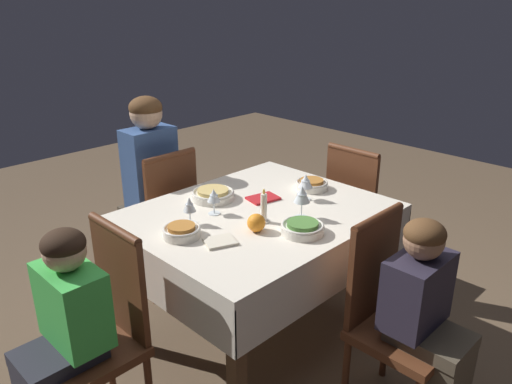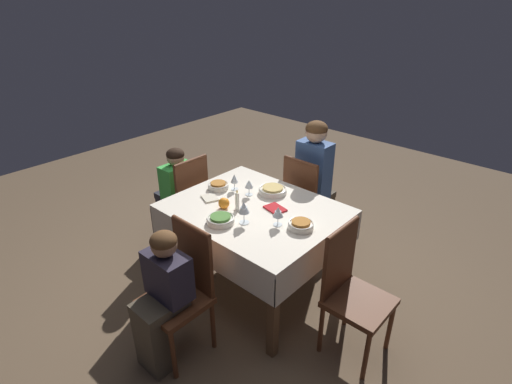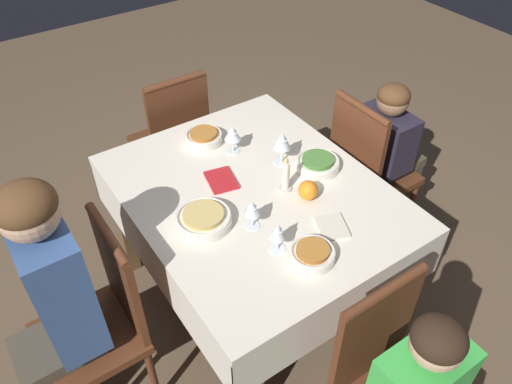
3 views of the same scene
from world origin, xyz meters
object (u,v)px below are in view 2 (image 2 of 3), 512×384
Objects in this scene: chair_east at (351,288)px; wine_glass_north at (249,184)px; person_child_green at (175,191)px; napkin_spare_side at (275,209)px; chair_north at (306,200)px; person_adult_denim at (316,176)px; bowl_south at (220,219)px; orange_fruit at (224,203)px; person_child_dark at (161,296)px; wine_glass_east at (278,212)px; candle_centerpiece at (237,202)px; chair_south at (183,286)px; napkin_red_folded at (210,198)px; bowl_west at (218,186)px; chair_west at (186,199)px; wine_glass_west at (234,179)px; dining_table at (255,218)px; bowl_east at (301,225)px; wine_glass_south at (244,208)px; bowl_north at (273,190)px.

chair_east is 1.12m from wine_glass_north.
napkin_spare_side is (1.17, 0.06, 0.22)m from person_child_green.
chair_north is 0.76× the size of person_adult_denim.
orange_fruit is (-0.13, 0.16, 0.01)m from bowl_south.
person_child_green is at bearing 36.38° from chair_north.
person_adult_denim reaches higher than person_child_dark.
candle_centerpiece is (-0.36, -0.04, -0.04)m from wine_glass_east.
person_child_green is at bearing 88.13° from chair_east.
person_child_dark reaches higher than candle_centerpiece.
person_adult_denim is at bearing 93.62° from chair_south.
person_child_dark reaches higher than wine_glass_north.
bowl_west is at bearing 115.67° from napkin_red_folded.
chair_south is 0.52m from bowl_south.
chair_west is 1.33m from person_child_dark.
wine_glass_west reaches higher than napkin_red_folded.
candle_centerpiece is 2.00× the size of orange_fruit.
bowl_south is at bearing 91.10° from chair_north.
dining_table is 7.09× the size of napkin_spare_side.
chair_west is 0.65m from wine_glass_west.
bowl_south is 1.45× the size of wine_glass_west.
wine_glass_north is 0.62m from bowl_east.
chair_west is at bearing 170.08° from candle_centerpiece.
dining_table is 0.21m from candle_centerpiece.
chair_west reaches higher than wine_glass_north.
wine_glass_east is at bearing 10.72° from orange_fruit.
chair_south is at bearing -75.67° from wine_glass_north.
bowl_south is at bearing -138.00° from wine_glass_south.
wine_glass_south is 0.47m from napkin_red_folded.
bowl_north is (-0.10, 1.20, 0.25)m from person_child_dark.
chair_west is 1.22m from person_adult_denim.
wine_glass_north is at bearing 79.14° from chair_north.
wine_glass_north is (-0.23, 1.05, 0.32)m from person_child_dark.
candle_centerpiece reaches higher than bowl_west.
person_child_green is 5.75× the size of candle_centerpiece.
wine_glass_east is 1.68× the size of orange_fruit.
napkin_spare_side is at bearing 68.10° from bowl_south.
wine_glass_west reaches higher than wine_glass_north.
person_adult_denim reaches higher than dining_table.
napkin_spare_side is at bearing 82.28° from wine_glass_south.
person_child_dark is 11.38× the size of orange_fruit.
napkin_spare_side is at bearing 39.39° from orange_fruit.
bowl_south is (1.01, -0.35, 0.25)m from person_child_green.
wine_glass_east is at bearing -14.29° from dining_table.
candle_centerpiece is at bearing -66.63° from wine_glass_north.
chair_north and chair_east have the same top height.
person_child_dark is at bearing 49.00° from person_child_green.
chair_north is at bearing 70.85° from napkin_red_folded.
bowl_west is at bearing 177.31° from bowl_east.
wine_glass_east is 0.87× the size of napkin_red_folded.
chair_west and chair_east have the same top height.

